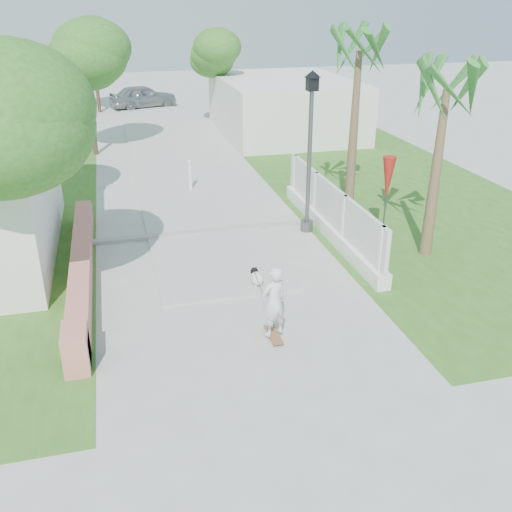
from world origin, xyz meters
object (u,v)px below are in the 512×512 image
object	(u,v)px
skateboarder	(262,286)
parked_car	(143,96)
bollard	(190,174)
street_lamp	(310,148)
dog	(257,277)
patio_umbrella	(388,179)

from	to	relation	value
skateboarder	parked_car	distance (m)	25.68
bollard	parked_car	xyz separation A→B (m)	(-0.39, 16.83, 0.09)
parked_car	street_lamp	bearing A→B (deg)	170.97
street_lamp	skateboarder	distance (m)	5.29
skateboarder	parked_car	bearing A→B (deg)	-108.21
bollard	parked_car	bearing A→B (deg)	91.33
bollard	dog	world-z (taller)	bollard
patio_umbrella	parked_car	bearing A→B (deg)	102.59
street_lamp	patio_umbrella	xyz separation A→B (m)	(1.90, -1.00, -0.74)
skateboarder	parked_car	world-z (taller)	skateboarder
street_lamp	bollard	bearing A→B (deg)	120.96
parked_car	patio_umbrella	bearing A→B (deg)	175.33
street_lamp	skateboarder	bearing A→B (deg)	-119.76
bollard	parked_car	size ratio (longest dim) A/B	0.28
skateboarder	parked_car	size ratio (longest dim) A/B	0.71
skateboarder	dog	size ratio (longest dim) A/B	4.52
street_lamp	parked_car	size ratio (longest dim) A/B	1.12
skateboarder	bollard	bearing A→B (deg)	-108.15
street_lamp	patio_umbrella	bearing A→B (deg)	-27.76
skateboarder	patio_umbrella	bearing A→B (deg)	-162.26
patio_umbrella	parked_car	distance (m)	22.91
patio_umbrella	skateboarder	distance (m)	5.59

